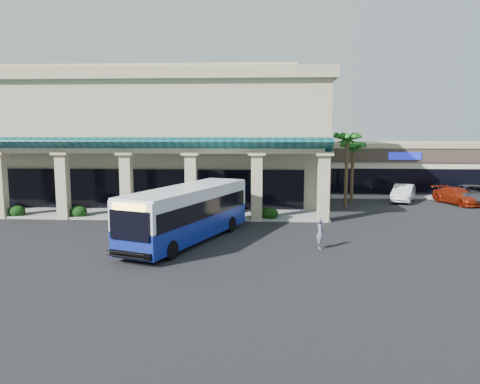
# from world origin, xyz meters

# --- Properties ---
(ground) EXTENTS (110.00, 110.00, 0.00)m
(ground) POSITION_xyz_m (0.00, 0.00, 0.00)
(ground) COLOR black
(main_building) EXTENTS (30.80, 14.80, 11.35)m
(main_building) POSITION_xyz_m (-8.00, 16.00, 5.67)
(main_building) COLOR tan
(main_building) RESTS_ON ground
(arcade) EXTENTS (30.00, 6.20, 5.70)m
(arcade) POSITION_xyz_m (-8.00, 6.80, 2.85)
(arcade) COLOR #0B4246
(arcade) RESTS_ON ground
(strip_mall) EXTENTS (22.50, 12.50, 4.90)m
(strip_mall) POSITION_xyz_m (18.00, 24.00, 2.45)
(strip_mall) COLOR beige
(strip_mall) RESTS_ON ground
(palm_0) EXTENTS (2.40, 2.40, 6.60)m
(palm_0) POSITION_xyz_m (8.50, 11.00, 3.30)
(palm_0) COLOR #1C5C18
(palm_0) RESTS_ON ground
(palm_1) EXTENTS (2.40, 2.40, 5.80)m
(palm_1) POSITION_xyz_m (9.50, 14.00, 2.90)
(palm_1) COLOR #1C5C18
(palm_1) RESTS_ON ground
(broadleaf_tree) EXTENTS (2.60, 2.60, 4.81)m
(broadleaf_tree) POSITION_xyz_m (7.50, 19.00, 2.41)
(broadleaf_tree) COLOR black
(broadleaf_tree) RESTS_ON ground
(transit_bus) EXTENTS (6.26, 11.12, 3.05)m
(transit_bus) POSITION_xyz_m (-2.20, -1.00, 1.53)
(transit_bus) COLOR navy
(transit_bus) RESTS_ON ground
(pedestrian) EXTENTS (0.39, 0.60, 1.63)m
(pedestrian) POSITION_xyz_m (4.97, -2.21, 0.81)
(pedestrian) COLOR slate
(pedestrian) RESTS_ON ground
(car_white) EXTENTS (3.22, 4.81, 1.50)m
(car_white) POSITION_xyz_m (14.06, 14.59, 0.75)
(car_white) COLOR white
(car_white) RESTS_ON ground
(car_red) EXTENTS (3.36, 5.12, 1.38)m
(car_red) POSITION_xyz_m (18.19, 13.39, 0.69)
(car_red) COLOR maroon
(car_red) RESTS_ON ground
(car_gray) EXTENTS (3.09, 5.80, 1.55)m
(car_gray) POSITION_xyz_m (19.59, 13.88, 0.78)
(car_gray) COLOR #3D4147
(car_gray) RESTS_ON ground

